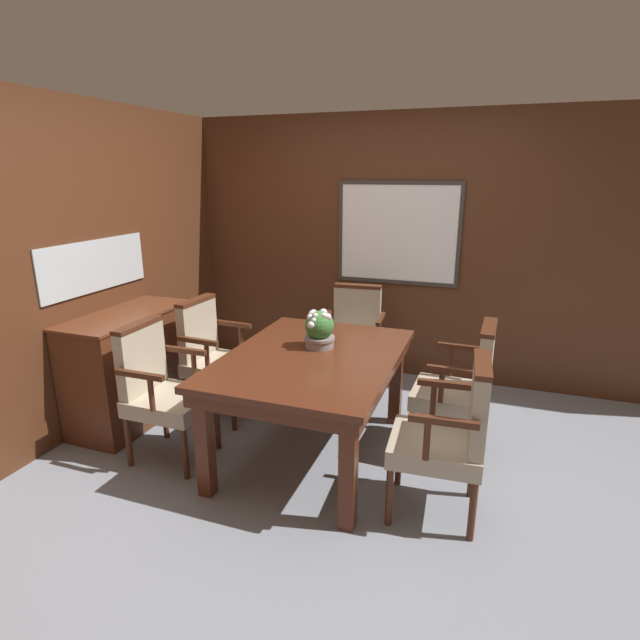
{
  "coord_description": "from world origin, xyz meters",
  "views": [
    {
      "loc": [
        1.04,
        -2.82,
        1.92
      ],
      "look_at": [
        -0.07,
        0.27,
        0.95
      ],
      "focal_mm": 28.0,
      "sensor_mm": 36.0,
      "label": 1
    }
  ],
  "objects_px": {
    "chair_right_far": "(463,384)",
    "chair_head_far": "(354,336)",
    "dining_table": "(313,368)",
    "chair_right_near": "(450,432)",
    "chair_left_far": "(213,353)",
    "sideboard_cabinet": "(131,367)",
    "potted_plant": "(319,329)",
    "chair_left_near": "(161,386)"
  },
  "relations": [
    {
      "from": "dining_table",
      "to": "chair_head_far",
      "type": "distance_m",
      "value": 1.15
    },
    {
      "from": "dining_table",
      "to": "chair_right_near",
      "type": "bearing_deg",
      "value": -19.72
    },
    {
      "from": "dining_table",
      "to": "chair_left_far",
      "type": "height_order",
      "value": "chair_left_far"
    },
    {
      "from": "dining_table",
      "to": "sideboard_cabinet",
      "type": "relative_size",
      "value": 1.42
    },
    {
      "from": "chair_head_far",
      "to": "sideboard_cabinet",
      "type": "xyz_separation_m",
      "value": [
        -1.52,
        -1.11,
        -0.08
      ]
    },
    {
      "from": "sideboard_cabinet",
      "to": "potted_plant",
      "type": "bearing_deg",
      "value": 4.73
    },
    {
      "from": "sideboard_cabinet",
      "to": "chair_right_far",
      "type": "bearing_deg",
      "value": 7.67
    },
    {
      "from": "dining_table",
      "to": "sideboard_cabinet",
      "type": "height_order",
      "value": "sideboard_cabinet"
    },
    {
      "from": "chair_right_near",
      "to": "chair_left_far",
      "type": "height_order",
      "value": "same"
    },
    {
      "from": "chair_right_near",
      "to": "chair_right_far",
      "type": "distance_m",
      "value": 0.71
    },
    {
      "from": "chair_left_far",
      "to": "chair_right_near",
      "type": "bearing_deg",
      "value": -105.58
    },
    {
      "from": "chair_left_near",
      "to": "sideboard_cabinet",
      "type": "xyz_separation_m",
      "value": [
        -0.58,
        0.39,
        -0.08
      ]
    },
    {
      "from": "chair_right_far",
      "to": "chair_head_far",
      "type": "bearing_deg",
      "value": -126.23
    },
    {
      "from": "chair_head_far",
      "to": "chair_right_far",
      "type": "distance_m",
      "value": 1.26
    },
    {
      "from": "chair_left_far",
      "to": "chair_left_near",
      "type": "bearing_deg",
      "value": -175.8
    },
    {
      "from": "dining_table",
      "to": "chair_right_far",
      "type": "height_order",
      "value": "chair_right_far"
    },
    {
      "from": "chair_right_near",
      "to": "chair_left_far",
      "type": "xyz_separation_m",
      "value": [
        -1.93,
        0.67,
        0.0
      ]
    },
    {
      "from": "dining_table",
      "to": "chair_head_far",
      "type": "relative_size",
      "value": 1.59
    },
    {
      "from": "dining_table",
      "to": "chair_left_far",
      "type": "bearing_deg",
      "value": 161.5
    },
    {
      "from": "chair_left_near",
      "to": "sideboard_cabinet",
      "type": "distance_m",
      "value": 0.7
    },
    {
      "from": "chair_right_near",
      "to": "chair_left_near",
      "type": "bearing_deg",
      "value": -92.75
    },
    {
      "from": "chair_right_near",
      "to": "chair_left_near",
      "type": "height_order",
      "value": "same"
    },
    {
      "from": "chair_right_near",
      "to": "potted_plant",
      "type": "height_order",
      "value": "potted_plant"
    },
    {
      "from": "chair_right_near",
      "to": "chair_right_far",
      "type": "bearing_deg",
      "value": 175.52
    },
    {
      "from": "chair_left_far",
      "to": "sideboard_cabinet",
      "type": "relative_size",
      "value": 0.9
    },
    {
      "from": "potted_plant",
      "to": "chair_right_far",
      "type": "bearing_deg",
      "value": 12.23
    },
    {
      "from": "chair_head_far",
      "to": "sideboard_cabinet",
      "type": "distance_m",
      "value": 1.88
    },
    {
      "from": "chair_right_near",
      "to": "sideboard_cabinet",
      "type": "distance_m",
      "value": 2.53
    },
    {
      "from": "chair_right_near",
      "to": "chair_left_near",
      "type": "distance_m",
      "value": 1.92
    },
    {
      "from": "chair_head_far",
      "to": "sideboard_cabinet",
      "type": "bearing_deg",
      "value": -148.69
    },
    {
      "from": "chair_left_far",
      "to": "chair_right_far",
      "type": "height_order",
      "value": "same"
    },
    {
      "from": "dining_table",
      "to": "sideboard_cabinet",
      "type": "bearing_deg",
      "value": 178.91
    },
    {
      "from": "chair_left_far",
      "to": "potted_plant",
      "type": "xyz_separation_m",
      "value": [
        0.97,
        -0.17,
        0.36
      ]
    },
    {
      "from": "chair_left_near",
      "to": "chair_head_far",
      "type": "distance_m",
      "value": 1.77
    },
    {
      "from": "chair_right_near",
      "to": "dining_table",
      "type": "bearing_deg",
      "value": -113.12
    },
    {
      "from": "dining_table",
      "to": "potted_plant",
      "type": "relative_size",
      "value": 5.78
    },
    {
      "from": "chair_left_far",
      "to": "chair_right_far",
      "type": "bearing_deg",
      "value": -85.28
    },
    {
      "from": "chair_right_near",
      "to": "potted_plant",
      "type": "relative_size",
      "value": 3.65
    },
    {
      "from": "chair_right_near",
      "to": "chair_head_far",
      "type": "height_order",
      "value": "same"
    },
    {
      "from": "chair_right_far",
      "to": "sideboard_cabinet",
      "type": "distance_m",
      "value": 2.54
    },
    {
      "from": "chair_right_far",
      "to": "potted_plant",
      "type": "bearing_deg",
      "value": -76.25
    },
    {
      "from": "potted_plant",
      "to": "chair_head_far",
      "type": "bearing_deg",
      "value": 91.33
    }
  ]
}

